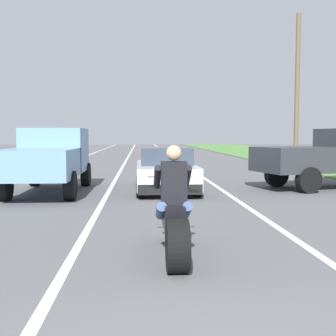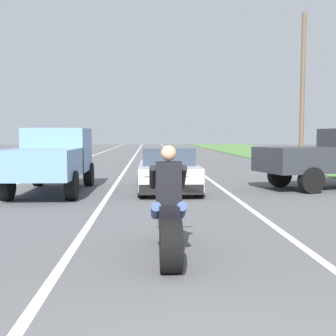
% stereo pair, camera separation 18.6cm
% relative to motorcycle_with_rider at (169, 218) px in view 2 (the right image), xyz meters
% --- Properties ---
extents(lane_stripe_left_solid, '(0.14, 120.00, 0.01)m').
position_rel_motorcycle_with_rider_xyz_m(lane_stripe_left_solid, '(-5.06, 16.00, -0.59)').
color(lane_stripe_left_solid, white).
rests_on(lane_stripe_left_solid, ground).
extents(lane_stripe_right_solid, '(0.14, 120.00, 0.01)m').
position_rel_motorcycle_with_rider_xyz_m(lane_stripe_right_solid, '(2.14, 16.00, -0.59)').
color(lane_stripe_right_solid, white).
rests_on(lane_stripe_right_solid, ground).
extents(lane_stripe_centre_dashed, '(0.14, 120.00, 0.01)m').
position_rel_motorcycle_with_rider_xyz_m(lane_stripe_centre_dashed, '(-1.46, 16.00, -0.59)').
color(lane_stripe_centre_dashed, white).
rests_on(lane_stripe_centre_dashed, ground).
extents(motorcycle_with_rider, '(0.70, 2.21, 1.62)m').
position_rel_motorcycle_with_rider_xyz_m(motorcycle_with_rider, '(0.00, 0.00, 0.00)').
color(motorcycle_with_rider, black).
rests_on(motorcycle_with_rider, ground).
extents(sports_car_silver, '(1.84, 4.30, 1.37)m').
position_rel_motorcycle_with_rider_xyz_m(sports_car_silver, '(0.33, 7.56, 0.04)').
color(sports_car_silver, '#B7B7BC').
rests_on(sports_car_silver, ground).
extents(pickup_truck_left_lane_light_blue, '(2.02, 4.80, 1.98)m').
position_rel_motorcycle_with_rider_xyz_m(pickup_truck_left_lane_light_blue, '(-3.23, 7.28, 0.51)').
color(pickup_truck_left_lane_light_blue, '#6B93C6').
rests_on(pickup_truck_left_lane_light_blue, ground).
extents(utility_pole_roadside, '(0.24, 0.24, 8.25)m').
position_rel_motorcycle_with_rider_xyz_m(utility_pole_roadside, '(8.01, 16.95, 3.53)').
color(utility_pole_roadside, brown).
rests_on(utility_pole_roadside, ground).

